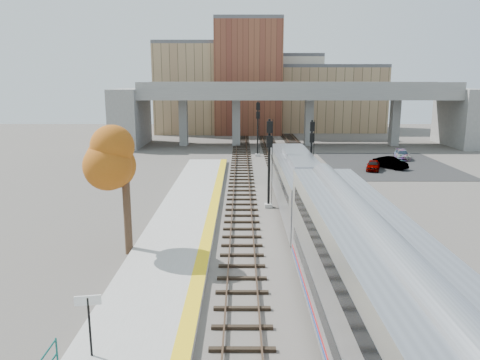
# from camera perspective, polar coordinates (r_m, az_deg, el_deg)

# --- Properties ---
(ground) EXTENTS (160.00, 160.00, 0.00)m
(ground) POSITION_cam_1_polar(r_m,az_deg,el_deg) (28.02, 6.86, -8.51)
(ground) COLOR #47423D
(ground) RESTS_ON ground
(platform) EXTENTS (4.50, 60.00, 0.35)m
(platform) POSITION_cam_1_polar(r_m,az_deg,el_deg) (28.06, -8.16, -8.14)
(platform) COLOR #9E9E99
(platform) RESTS_ON ground
(yellow_strip) EXTENTS (0.70, 60.00, 0.01)m
(yellow_strip) POSITION_cam_1_polar(r_m,az_deg,el_deg) (27.79, -4.25, -7.85)
(yellow_strip) COLOR yellow
(yellow_strip) RESTS_ON platform
(tracks) EXTENTS (10.70, 95.00, 0.25)m
(tracks) POSITION_cam_1_polar(r_m,az_deg,el_deg) (39.97, 6.14, -2.07)
(tracks) COLOR black
(tracks) RESTS_ON ground
(overpass) EXTENTS (54.00, 12.00, 9.50)m
(overpass) POSITION_cam_1_polar(r_m,az_deg,el_deg) (71.61, 6.78, 8.84)
(overpass) COLOR slate
(overpass) RESTS_ON ground
(buildings_far) EXTENTS (43.00, 21.00, 20.60)m
(buildings_far) POSITION_cam_1_polar(r_m,az_deg,el_deg) (92.73, 2.99, 10.92)
(buildings_far) COLOR #9D825B
(buildings_far) RESTS_ON ground
(parking_lot) EXTENTS (14.00, 18.00, 0.04)m
(parking_lot) POSITION_cam_1_polar(r_m,az_deg,el_deg) (57.56, 17.59, 1.75)
(parking_lot) COLOR black
(parking_lot) RESTS_ON ground
(locomotive) EXTENTS (3.02, 19.05, 4.10)m
(locomotive) POSITION_cam_1_polar(r_m,az_deg,el_deg) (35.32, 7.04, -0.32)
(locomotive) COLOR #A8AAB2
(locomotive) RESTS_ON ground
(coach) EXTENTS (3.03, 25.00, 5.00)m
(coach) POSITION_cam_1_polar(r_m,az_deg,el_deg) (14.24, 18.40, -18.18)
(coach) COLOR #A8AAB2
(coach) RESTS_ON ground
(signal_mast_near) EXTENTS (0.60, 0.64, 6.93)m
(signal_mast_near) POSITION_cam_1_polar(r_m,az_deg,el_deg) (36.04, 3.56, 1.85)
(signal_mast_near) COLOR #9E9E99
(signal_mast_near) RESTS_ON ground
(signal_mast_mid) EXTENTS (0.60, 0.64, 6.36)m
(signal_mast_mid) POSITION_cam_1_polar(r_m,az_deg,el_deg) (42.20, 8.66, 2.70)
(signal_mast_mid) COLOR #9E9E99
(signal_mast_mid) RESTS_ON ground
(signal_mast_far) EXTENTS (0.60, 0.64, 7.09)m
(signal_mast_far) POSITION_cam_1_polar(r_m,az_deg,el_deg) (60.96, 2.18, 6.19)
(signal_mast_far) COLOR #9E9E99
(signal_mast_far) RESTS_ON ground
(station_sign) EXTENTS (0.90, 0.20, 2.27)m
(station_sign) POSITION_cam_1_polar(r_m,az_deg,el_deg) (17.51, -17.96, -15.17)
(station_sign) COLOR black
(station_sign) RESTS_ON platform
(tree) EXTENTS (3.60, 3.60, 7.70)m
(tree) POSITION_cam_1_polar(r_m,az_deg,el_deg) (26.65, -13.92, 2.87)
(tree) COLOR #382619
(tree) RESTS_ON ground
(car_a) EXTENTS (2.34, 3.61, 1.14)m
(car_a) POSITION_cam_1_polar(r_m,az_deg,el_deg) (53.49, 15.92, 1.74)
(car_a) COLOR #99999E
(car_a) RESTS_ON parking_lot
(car_b) EXTENTS (3.51, 3.93, 1.29)m
(car_b) POSITION_cam_1_polar(r_m,az_deg,el_deg) (55.24, 17.87, 2.02)
(car_b) COLOR #99999E
(car_b) RESTS_ON parking_lot
(car_c) EXTENTS (2.24, 4.18, 1.15)m
(car_c) POSITION_cam_1_polar(r_m,az_deg,el_deg) (62.13, 19.14, 2.93)
(car_c) COLOR #99999E
(car_c) RESTS_ON parking_lot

